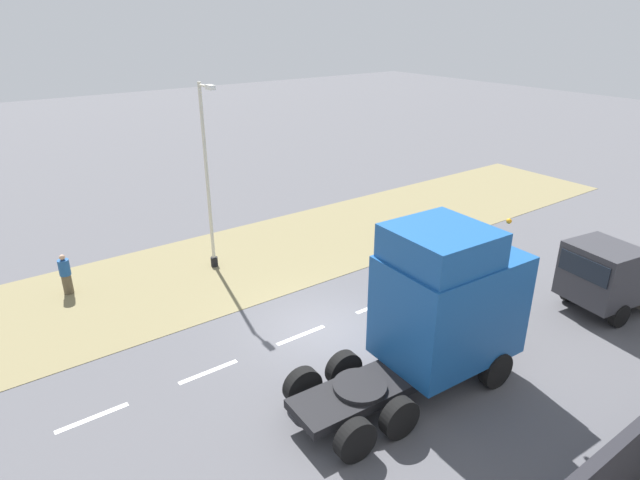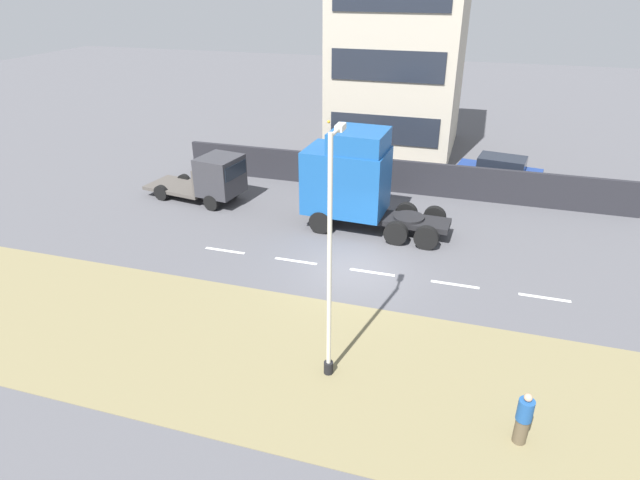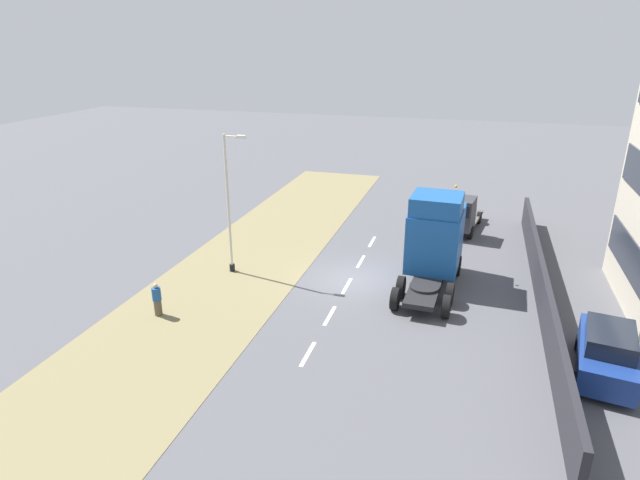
{
  "view_description": "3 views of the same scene",
  "coord_description": "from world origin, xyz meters",
  "px_view_note": "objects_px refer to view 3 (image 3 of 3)",
  "views": [
    {
      "loc": [
        12.03,
        -8.74,
        9.45
      ],
      "look_at": [
        -2.47,
        1.85,
        1.81
      ],
      "focal_mm": 30.0,
      "sensor_mm": 36.0,
      "label": 1
    },
    {
      "loc": [
        -18.14,
        -4.04,
        10.55
      ],
      "look_at": [
        -2.5,
        0.7,
        2.42
      ],
      "focal_mm": 30.0,
      "sensor_mm": 36.0,
      "label": 2
    },
    {
      "loc": [
        5.52,
        -24.14,
        11.53
      ],
      "look_at": [
        -1.03,
        -1.94,
        2.77
      ],
      "focal_mm": 30.0,
      "sensor_mm": 36.0,
      "label": 3
    }
  ],
  "objects_px": {
    "flatbed_truck": "(458,214)",
    "lamp_post": "(230,209)",
    "lorry_cab": "(435,238)",
    "parked_car": "(607,352)",
    "pedestrian": "(157,300)"
  },
  "relations": [
    {
      "from": "flatbed_truck",
      "to": "pedestrian",
      "type": "xyz_separation_m",
      "value": [
        -12.11,
        -14.58,
        -0.56
      ]
    },
    {
      "from": "lorry_cab",
      "to": "pedestrian",
      "type": "bearing_deg",
      "value": -144.94
    },
    {
      "from": "flatbed_truck",
      "to": "lamp_post",
      "type": "height_order",
      "value": "lamp_post"
    },
    {
      "from": "flatbed_truck",
      "to": "lamp_post",
      "type": "relative_size",
      "value": 0.77
    },
    {
      "from": "lorry_cab",
      "to": "pedestrian",
      "type": "distance_m",
      "value": 13.45
    },
    {
      "from": "parked_car",
      "to": "lamp_post",
      "type": "distance_m",
      "value": 17.71
    },
    {
      "from": "flatbed_truck",
      "to": "pedestrian",
      "type": "relative_size",
      "value": 3.59
    },
    {
      "from": "lorry_cab",
      "to": "parked_car",
      "type": "xyz_separation_m",
      "value": [
        6.79,
        -6.48,
        -1.36
      ]
    },
    {
      "from": "parked_car",
      "to": "lamp_post",
      "type": "relative_size",
      "value": 0.64
    },
    {
      "from": "lamp_post",
      "to": "pedestrian",
      "type": "distance_m",
      "value": 6.06
    },
    {
      "from": "lorry_cab",
      "to": "lamp_post",
      "type": "bearing_deg",
      "value": -166.93
    },
    {
      "from": "parked_car",
      "to": "pedestrian",
      "type": "height_order",
      "value": "parked_car"
    },
    {
      "from": "flatbed_truck",
      "to": "lamp_post",
      "type": "distance_m",
      "value": 14.49
    },
    {
      "from": "flatbed_truck",
      "to": "lamp_post",
      "type": "xyz_separation_m",
      "value": [
        -10.93,
        -9.28,
        2.11
      ]
    },
    {
      "from": "lamp_post",
      "to": "flatbed_truck",
      "type": "bearing_deg",
      "value": 40.33
    }
  ]
}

